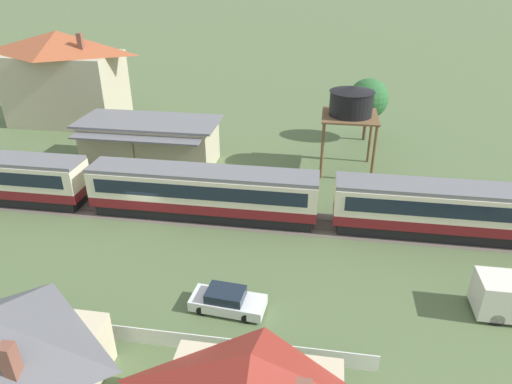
{
  "coord_description": "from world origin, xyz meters",
  "views": [
    {
      "loc": [
        13.35,
        -29.59,
        18.38
      ],
      "look_at": [
        8.3,
        2.85,
        1.5
      ],
      "focal_mm": 32.0,
      "sensor_mm": 36.0,
      "label": 1
    }
  ],
  "objects_px": {
    "station_house_terracotta_roof": "(65,77)",
    "water_tower": "(351,103)",
    "station_building": "(151,142)",
    "parked_car_white": "(227,301)",
    "yard_tree_0": "(368,99)",
    "passenger_train": "(206,191)"
  },
  "relations": [
    {
      "from": "station_house_terracotta_roof",
      "to": "water_tower",
      "type": "relative_size",
      "value": 1.72
    },
    {
      "from": "station_building",
      "to": "parked_car_white",
      "type": "relative_size",
      "value": 3.04
    },
    {
      "from": "water_tower",
      "to": "yard_tree_0",
      "type": "relative_size",
      "value": 1.19
    },
    {
      "from": "passenger_train",
      "to": "station_building",
      "type": "distance_m",
      "value": 12.46
    },
    {
      "from": "water_tower",
      "to": "yard_tree_0",
      "type": "xyz_separation_m",
      "value": [
        2.25,
        8.68,
        -1.89
      ]
    },
    {
      "from": "station_house_terracotta_roof",
      "to": "yard_tree_0",
      "type": "height_order",
      "value": "station_house_terracotta_roof"
    },
    {
      "from": "water_tower",
      "to": "passenger_train",
      "type": "bearing_deg",
      "value": -135.43
    },
    {
      "from": "water_tower",
      "to": "parked_car_white",
      "type": "height_order",
      "value": "water_tower"
    },
    {
      "from": "water_tower",
      "to": "parked_car_white",
      "type": "xyz_separation_m",
      "value": [
        -7.15,
        -21.28,
        -5.96
      ]
    },
    {
      "from": "station_house_terracotta_roof",
      "to": "parked_car_white",
      "type": "relative_size",
      "value": 3.15
    },
    {
      "from": "parked_car_white",
      "to": "yard_tree_0",
      "type": "distance_m",
      "value": 31.66
    },
    {
      "from": "station_house_terracotta_roof",
      "to": "yard_tree_0",
      "type": "bearing_deg",
      "value": -1.54
    },
    {
      "from": "station_building",
      "to": "parked_car_white",
      "type": "xyz_separation_m",
      "value": [
        11.95,
        -19.91,
        -1.62
      ]
    },
    {
      "from": "parked_car_white",
      "to": "yard_tree_0",
      "type": "relative_size",
      "value": 0.65
    },
    {
      "from": "parked_car_white",
      "to": "water_tower",
      "type": "bearing_deg",
      "value": 76.43
    },
    {
      "from": "passenger_train",
      "to": "water_tower",
      "type": "bearing_deg",
      "value": 44.57
    },
    {
      "from": "station_house_terracotta_roof",
      "to": "water_tower",
      "type": "xyz_separation_m",
      "value": [
        33.72,
        -9.65,
        0.97
      ]
    },
    {
      "from": "water_tower",
      "to": "station_house_terracotta_roof",
      "type": "bearing_deg",
      "value": 164.04
    },
    {
      "from": "passenger_train",
      "to": "yard_tree_0",
      "type": "height_order",
      "value": "yard_tree_0"
    },
    {
      "from": "parked_car_white",
      "to": "station_house_terracotta_roof",
      "type": "bearing_deg",
      "value": 135.67
    },
    {
      "from": "station_building",
      "to": "station_house_terracotta_roof",
      "type": "bearing_deg",
      "value": 143.01
    },
    {
      "from": "station_building",
      "to": "station_house_terracotta_roof",
      "type": "height_order",
      "value": "station_house_terracotta_roof"
    }
  ]
}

